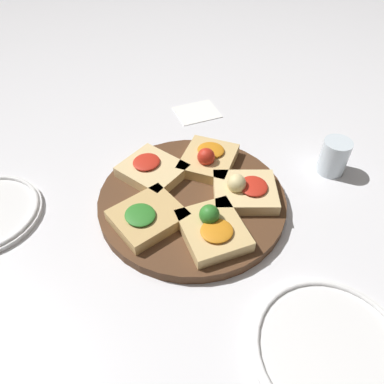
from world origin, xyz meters
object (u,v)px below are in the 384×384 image
serving_board (192,200)px  napkin_stack (197,112)px  plate_left (332,351)px  water_glass (334,157)px

serving_board → napkin_stack: serving_board is taller
serving_board → plate_left: size_ratio=1.57×
serving_board → napkin_stack: 0.34m
serving_board → napkin_stack: bearing=-109.1°
serving_board → plate_left: bearing=107.3°
water_glass → serving_board: bearing=1.8°
serving_board → water_glass: 0.32m
serving_board → plate_left: serving_board is taller
plate_left → water_glass: bearing=-121.1°
plate_left → napkin_stack: size_ratio=2.17×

